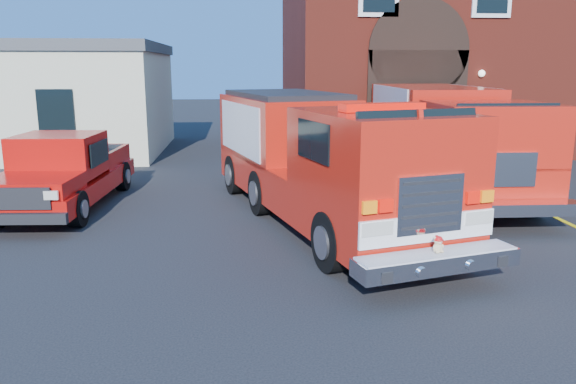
{
  "coord_description": "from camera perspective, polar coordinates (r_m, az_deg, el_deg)",
  "views": [
    {
      "loc": [
        -0.84,
        -10.75,
        3.46
      ],
      "look_at": [
        0.0,
        -1.2,
        1.3
      ],
      "focal_mm": 35.0,
      "sensor_mm": 36.0,
      "label": 1
    }
  ],
  "objects": [
    {
      "name": "side_building",
      "position": [
        25.14,
        -24.26,
        8.73
      ],
      "size": [
        10.2,
        8.2,
        4.35
      ],
      "color": "beige",
      "rests_on": "ground"
    },
    {
      "name": "parking_stripe_near",
      "position": [
        14.28,
        26.12,
        -2.64
      ],
      "size": [
        0.12,
        3.0,
        0.01
      ],
      "primitive_type": "cube",
      "color": "yellow",
      "rests_on": "ground"
    },
    {
      "name": "fire_engine",
      "position": [
        12.58,
        3.09,
        3.57
      ],
      "size": [
        4.85,
        9.54,
        2.83
      ],
      "color": "black",
      "rests_on": "ground"
    },
    {
      "name": "pickup_truck",
      "position": [
        15.01,
        -21.7,
        1.88
      ],
      "size": [
        2.4,
        5.79,
        1.86
      ],
      "color": "black",
      "rests_on": "ground"
    },
    {
      "name": "parking_stripe_far",
      "position": [
        19.52,
        17.16,
        1.93
      ],
      "size": [
        0.12,
        3.0,
        0.01
      ],
      "primitive_type": "cube",
      "color": "yellow",
      "rests_on": "ground"
    },
    {
      "name": "fire_station",
      "position": [
        26.63,
        17.15,
        13.86
      ],
      "size": [
        15.2,
        10.2,
        8.45
      ],
      "color": "maroon",
      "rests_on": "ground"
    },
    {
      "name": "secondary_truck",
      "position": [
        16.47,
        15.69,
        5.58
      ],
      "size": [
        2.99,
        8.87,
        2.85
      ],
      "color": "black",
      "rests_on": "ground"
    },
    {
      "name": "parking_stripe_mid",
      "position": [
        16.84,
        20.94,
        0.0
      ],
      "size": [
        0.12,
        3.0,
        0.01
      ],
      "primitive_type": "cube",
      "color": "yellow",
      "rests_on": "ground"
    },
    {
      "name": "ground",
      "position": [
        11.33,
        -0.53,
        -5.09
      ],
      "size": [
        100.0,
        100.0,
        0.0
      ],
      "primitive_type": "plane",
      "color": "black",
      "rests_on": "ground"
    }
  ]
}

